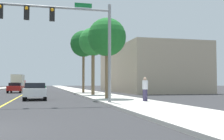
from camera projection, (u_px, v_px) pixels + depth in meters
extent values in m
plane|color=#2D2D30|center=(30.00, 91.00, 48.10)|extent=(192.00, 192.00, 0.00)
cube|color=beige|center=(76.00, 90.00, 50.04)|extent=(3.90, 168.00, 0.15)
cube|color=yellow|center=(30.00, 91.00, 48.10)|extent=(0.16, 144.00, 0.01)
cube|color=tan|center=(147.00, 70.00, 43.50)|extent=(10.60, 21.22, 6.78)
cylinder|color=gray|center=(110.00, 53.00, 17.70)|extent=(0.20, 0.20, 6.33)
cylinder|color=gray|center=(41.00, 6.00, 16.79)|extent=(8.61, 0.14, 0.14)
cube|color=black|center=(52.00, 14.00, 16.93)|extent=(0.32, 0.24, 0.84)
sphere|color=orange|center=(52.00, 10.00, 16.80)|extent=(0.20, 0.20, 0.20)
cube|color=black|center=(27.00, 13.00, 16.56)|extent=(0.32, 0.24, 0.84)
sphere|color=orange|center=(27.00, 8.00, 16.44)|extent=(0.20, 0.20, 0.20)
cube|color=black|center=(0.00, 11.00, 16.20)|extent=(0.32, 0.24, 0.84)
sphere|color=orange|center=(0.00, 6.00, 16.08)|extent=(0.20, 0.20, 0.20)
cube|color=#147233|center=(83.00, 5.00, 17.43)|extent=(1.10, 0.04, 0.28)
cylinder|color=brown|center=(107.00, 68.00, 21.87)|extent=(0.31, 0.31, 4.91)
sphere|color=#1E6B28|center=(107.00, 37.00, 21.99)|extent=(3.08, 3.08, 3.08)
cone|color=#1E6B28|center=(118.00, 40.00, 22.23)|extent=(0.48, 1.51, 1.11)
cone|color=#1E6B28|center=(103.00, 41.00, 22.82)|extent=(1.61, 0.68, 1.47)
cone|color=#1E6B28|center=(96.00, 39.00, 21.58)|extent=(0.67, 1.56, 1.51)
cone|color=#1E6B28|center=(109.00, 38.00, 21.07)|extent=(1.41, 0.51, 1.68)
cylinder|color=brown|center=(93.00, 68.00, 28.90)|extent=(0.35, 0.35, 5.61)
sphere|color=#287F33|center=(93.00, 42.00, 29.03)|extent=(3.00, 3.00, 3.00)
cone|color=#287F33|center=(101.00, 44.00, 29.38)|extent=(0.66, 1.71, 1.31)
cone|color=#287F33|center=(97.00, 45.00, 29.82)|extent=(1.23, 1.16, 1.30)
cone|color=#287F33|center=(88.00, 44.00, 29.69)|extent=(1.45, 1.04, 1.51)
cone|color=#287F33|center=(85.00, 43.00, 28.73)|extent=(0.54, 1.53, 1.16)
cone|color=#287F33|center=(90.00, 42.00, 28.17)|extent=(1.17, 0.91, 1.57)
cone|color=#287F33|center=(99.00, 43.00, 28.37)|extent=(1.61, 1.21, 1.37)
cylinder|color=brown|center=(83.00, 68.00, 35.90)|extent=(0.32, 0.32, 6.41)
sphere|color=#195B23|center=(84.00, 44.00, 36.05)|extent=(3.46, 3.46, 3.46)
cone|color=#195B23|center=(91.00, 45.00, 36.11)|extent=(0.68, 1.86, 1.35)
cone|color=#195B23|center=(83.00, 46.00, 37.05)|extent=(1.52, 0.46, 1.40)
cone|color=#195B23|center=(76.00, 45.00, 35.63)|extent=(0.65, 1.66, 1.42)
cone|color=#195B23|center=(84.00, 44.00, 35.02)|extent=(1.72, 0.52, 1.45)
cube|color=red|center=(16.00, 88.00, 38.39)|extent=(1.99, 4.27, 0.66)
cube|color=black|center=(16.00, 84.00, 38.32)|extent=(1.69, 1.99, 0.42)
cylinder|color=black|center=(11.00, 90.00, 39.73)|extent=(0.24, 0.65, 0.64)
cylinder|color=black|center=(23.00, 90.00, 40.06)|extent=(0.24, 0.65, 0.64)
cylinder|color=black|center=(8.00, 91.00, 36.70)|extent=(0.24, 0.65, 0.64)
cylinder|color=black|center=(20.00, 91.00, 37.03)|extent=(0.24, 0.65, 0.64)
cube|color=gold|center=(15.00, 87.00, 56.00)|extent=(1.84, 4.31, 0.61)
cube|color=black|center=(15.00, 84.00, 56.08)|extent=(1.57, 2.02, 0.54)
cylinder|color=black|center=(12.00, 88.00, 57.31)|extent=(0.24, 0.65, 0.64)
cylinder|color=black|center=(19.00, 88.00, 57.71)|extent=(0.24, 0.65, 0.64)
cylinder|color=black|center=(10.00, 88.00, 54.26)|extent=(0.24, 0.65, 0.64)
cylinder|color=black|center=(18.00, 88.00, 54.67)|extent=(0.24, 0.65, 0.64)
cube|color=#196638|center=(40.00, 88.00, 42.52)|extent=(1.95, 4.00, 0.64)
cube|color=black|center=(40.00, 84.00, 42.37)|extent=(1.64, 1.73, 0.41)
cylinder|color=black|center=(34.00, 90.00, 43.64)|extent=(0.25, 0.65, 0.64)
cylinder|color=black|center=(44.00, 90.00, 44.09)|extent=(0.25, 0.65, 0.64)
cylinder|color=black|center=(34.00, 90.00, 40.93)|extent=(0.25, 0.65, 0.64)
cylinder|color=black|center=(45.00, 90.00, 41.38)|extent=(0.25, 0.65, 0.64)
cube|color=white|center=(35.00, 92.00, 22.49)|extent=(1.84, 4.11, 0.63)
cube|color=black|center=(35.00, 85.00, 22.53)|extent=(1.59, 1.84, 0.43)
cylinder|color=black|center=(26.00, 95.00, 23.71)|extent=(0.23, 0.64, 0.64)
cylinder|color=black|center=(45.00, 95.00, 24.11)|extent=(0.23, 0.64, 0.64)
cylinder|color=black|center=(24.00, 97.00, 20.83)|extent=(0.23, 0.64, 0.64)
cylinder|color=black|center=(45.00, 97.00, 21.23)|extent=(0.23, 0.64, 0.64)
cube|color=red|center=(20.00, 84.00, 67.11)|extent=(2.48, 2.24, 1.60)
cube|color=beige|center=(18.00, 81.00, 63.38)|extent=(2.62, 5.62, 2.87)
cylinder|color=black|center=(15.00, 87.00, 66.85)|extent=(0.32, 0.91, 0.90)
cylinder|color=black|center=(24.00, 87.00, 67.28)|extent=(0.32, 0.91, 0.90)
cylinder|color=black|center=(12.00, 87.00, 61.75)|extent=(0.32, 0.91, 0.90)
cylinder|color=black|center=(22.00, 87.00, 62.17)|extent=(0.32, 0.91, 0.90)
cylinder|color=#3F3859|center=(145.00, 95.00, 18.54)|extent=(0.32, 0.32, 0.78)
cylinder|color=silver|center=(145.00, 85.00, 18.58)|extent=(0.38, 0.38, 0.62)
sphere|color=tan|center=(145.00, 79.00, 18.60)|extent=(0.21, 0.21, 0.21)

